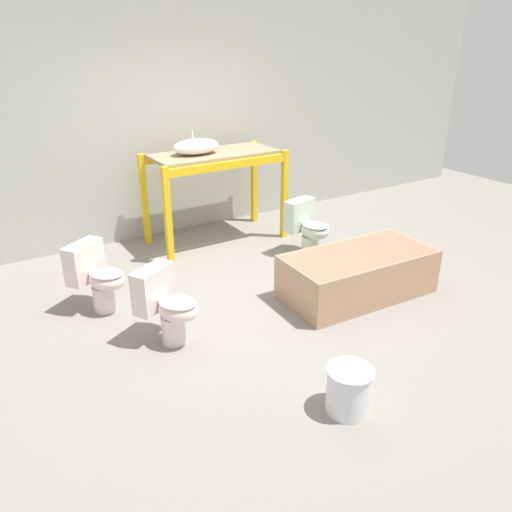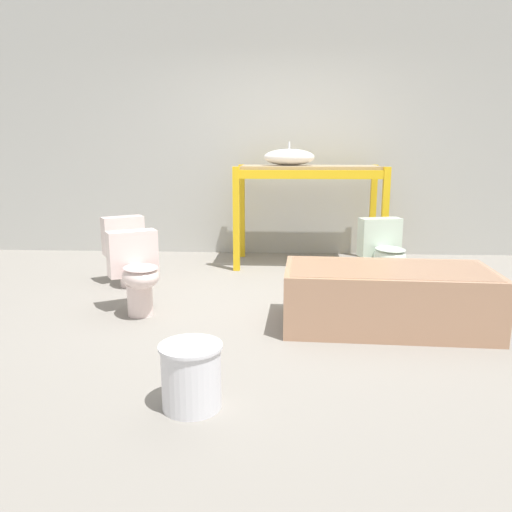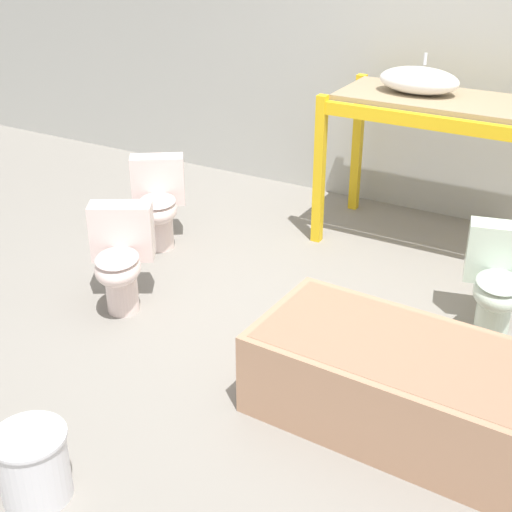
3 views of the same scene
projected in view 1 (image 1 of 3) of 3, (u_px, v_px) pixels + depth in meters
ground_plane at (258, 294)px, 5.04m from camera, size 12.00×12.00×0.00m
warehouse_wall_rear at (163, 107)px, 6.10m from camera, size 10.80×0.08×3.20m
shelving_rack at (215, 168)px, 6.04m from camera, size 1.64×0.79×1.12m
sink_basin at (196, 146)px, 5.82m from camera, size 0.57×0.35×0.26m
bathtub_main at (358, 271)px, 4.93m from camera, size 1.53×0.79×0.45m
toilet_near at (307, 226)px, 5.82m from camera, size 0.45×0.56×0.66m
toilet_far at (97, 275)px, 4.62m from camera, size 0.56×0.60×0.66m
toilet_extra at (167, 304)px, 4.12m from camera, size 0.54×0.60×0.66m
bucket_white at (349, 389)px, 3.39m from camera, size 0.33×0.33×0.34m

